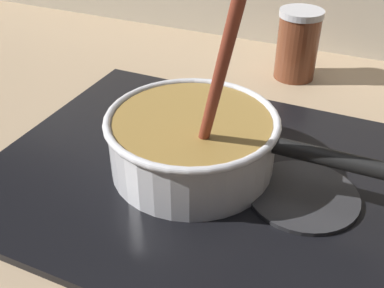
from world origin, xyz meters
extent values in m
cube|color=black|center=(-0.02, 0.25, 0.01)|extent=(0.56, 0.48, 0.01)
torus|color=#592D0C|center=(-0.02, 0.25, 0.02)|extent=(0.16, 0.16, 0.01)
cylinder|color=#262628|center=(0.14, 0.25, 0.01)|extent=(0.15, 0.15, 0.01)
cylinder|color=silver|center=(-0.02, 0.25, 0.05)|extent=(0.23, 0.23, 0.08)
cylinder|color=olive|center=(-0.02, 0.25, 0.06)|extent=(0.22, 0.22, 0.07)
torus|color=silver|center=(-0.02, 0.25, 0.09)|extent=(0.24, 0.24, 0.01)
cylinder|color=black|center=(0.17, 0.25, 0.08)|extent=(0.15, 0.02, 0.02)
cylinder|color=#EDD88C|center=(-0.07, 0.22, 0.08)|extent=(0.03, 0.03, 0.01)
cylinder|color=#E5CC7A|center=(0.00, 0.26, 0.08)|extent=(0.04, 0.04, 0.01)
cylinder|color=beige|center=(0.05, 0.28, 0.08)|extent=(0.03, 0.03, 0.01)
cylinder|color=beige|center=(0.06, 0.24, 0.08)|extent=(0.04, 0.04, 0.01)
cylinder|color=#EDD88C|center=(-0.04, 0.31, 0.08)|extent=(0.03, 0.03, 0.01)
cylinder|color=#EDD88C|center=(-0.07, 0.27, 0.08)|extent=(0.04, 0.04, 0.01)
cylinder|color=beige|center=(-0.05, 0.18, 0.08)|extent=(0.03, 0.03, 0.01)
cylinder|color=maroon|center=(0.04, 0.18, 0.21)|extent=(0.09, 0.08, 0.26)
cube|color=brown|center=(0.01, 0.22, 0.08)|extent=(0.05, 0.05, 0.01)
cylinder|color=brown|center=(0.04, 0.62, 0.06)|extent=(0.08, 0.08, 0.13)
cylinder|color=#B2B2B7|center=(0.04, 0.62, 0.13)|extent=(0.08, 0.08, 0.01)
camera|label=1|loc=(0.19, -0.23, 0.41)|focal=42.46mm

